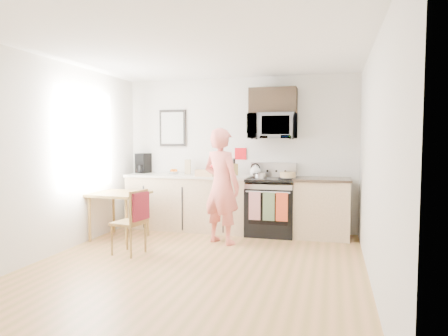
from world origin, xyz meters
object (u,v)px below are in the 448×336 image
(dining_table, at_px, (119,198))
(chair, at_px, (136,213))
(range, at_px, (271,208))
(cake, at_px, (288,176))
(person, at_px, (221,186))
(microwave, at_px, (273,126))

(dining_table, relative_size, chair, 0.88)
(dining_table, bearing_deg, chair, -47.82)
(range, distance_m, cake, 0.60)
(range, xyz_separation_m, dining_table, (-2.23, -0.89, 0.20))
(dining_table, distance_m, cake, 2.66)
(person, bearing_deg, dining_table, 29.28)
(dining_table, bearing_deg, microwave, 24.03)
(range, xyz_separation_m, person, (-0.63, -0.73, 0.42))
(microwave, height_order, cake, microwave)
(chair, bearing_deg, cake, 51.32)
(microwave, distance_m, chair, 2.63)
(range, bearing_deg, person, -130.79)
(range, distance_m, person, 1.05)
(chair, distance_m, cake, 2.46)
(person, relative_size, chair, 1.96)
(microwave, height_order, chair, microwave)
(range, xyz_separation_m, chair, (-1.56, -1.64, 0.13))
(dining_table, relative_size, cake, 2.55)
(person, distance_m, chair, 1.33)
(chair, height_order, cake, cake)
(person, bearing_deg, range, -107.23)
(chair, xyz_separation_m, cake, (1.83, 1.60, 0.41))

